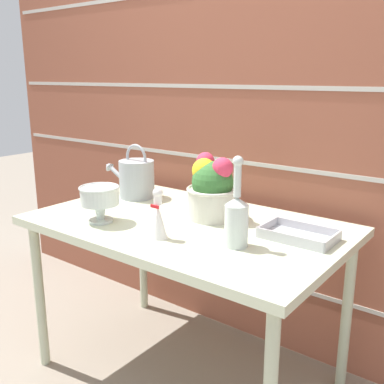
{
  "coord_description": "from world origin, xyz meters",
  "views": [
    {
      "loc": [
        1.11,
        -1.4,
        1.33
      ],
      "look_at": [
        0.0,
        0.04,
        0.86
      ],
      "focal_mm": 42.0,
      "sensor_mm": 36.0,
      "label": 1
    }
  ],
  "objects_px": {
    "watering_can": "(136,178)",
    "wire_tray": "(298,236)",
    "crystal_pedestal_bowl": "(100,197)",
    "flower_planter": "(212,189)",
    "figurine_vase": "(158,218)",
    "glass_decanter": "(236,217)"
  },
  "relations": [
    {
      "from": "glass_decanter",
      "to": "figurine_vase",
      "type": "relative_size",
      "value": 1.69
    },
    {
      "from": "glass_decanter",
      "to": "figurine_vase",
      "type": "bearing_deg",
      "value": -159.06
    },
    {
      "from": "crystal_pedestal_bowl",
      "to": "glass_decanter",
      "type": "distance_m",
      "value": 0.6
    },
    {
      "from": "watering_can",
      "to": "crystal_pedestal_bowl",
      "type": "distance_m",
      "value": 0.41
    },
    {
      "from": "figurine_vase",
      "to": "wire_tray",
      "type": "distance_m",
      "value": 0.53
    },
    {
      "from": "watering_can",
      "to": "wire_tray",
      "type": "height_order",
      "value": "watering_can"
    },
    {
      "from": "wire_tray",
      "to": "crystal_pedestal_bowl",
      "type": "bearing_deg",
      "value": -156.91
    },
    {
      "from": "watering_can",
      "to": "crystal_pedestal_bowl",
      "type": "xyz_separation_m",
      "value": [
        0.16,
        -0.38,
        0.01
      ]
    },
    {
      "from": "watering_can",
      "to": "figurine_vase",
      "type": "distance_m",
      "value": 0.6
    },
    {
      "from": "crystal_pedestal_bowl",
      "to": "flower_planter",
      "type": "xyz_separation_m",
      "value": [
        0.34,
        0.33,
        0.02
      ]
    },
    {
      "from": "watering_can",
      "to": "figurine_vase",
      "type": "bearing_deg",
      "value": -37.93
    },
    {
      "from": "flower_planter",
      "to": "glass_decanter",
      "type": "height_order",
      "value": "glass_decanter"
    },
    {
      "from": "watering_can",
      "to": "wire_tray",
      "type": "bearing_deg",
      "value": -3.85
    },
    {
      "from": "flower_planter",
      "to": "figurine_vase",
      "type": "height_order",
      "value": "flower_planter"
    },
    {
      "from": "crystal_pedestal_bowl",
      "to": "wire_tray",
      "type": "xyz_separation_m",
      "value": [
        0.74,
        0.32,
        -0.1
      ]
    },
    {
      "from": "figurine_vase",
      "to": "wire_tray",
      "type": "bearing_deg",
      "value": 36.39
    },
    {
      "from": "flower_planter",
      "to": "glass_decanter",
      "type": "relative_size",
      "value": 0.84
    },
    {
      "from": "wire_tray",
      "to": "figurine_vase",
      "type": "bearing_deg",
      "value": -143.61
    },
    {
      "from": "glass_decanter",
      "to": "figurine_vase",
      "type": "distance_m",
      "value": 0.3
    },
    {
      "from": "wire_tray",
      "to": "watering_can",
      "type": "bearing_deg",
      "value": 176.15
    },
    {
      "from": "crystal_pedestal_bowl",
      "to": "flower_planter",
      "type": "relative_size",
      "value": 0.61
    },
    {
      "from": "flower_planter",
      "to": "wire_tray",
      "type": "xyz_separation_m",
      "value": [
        0.4,
        -0.01,
        -0.12
      ]
    }
  ]
}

